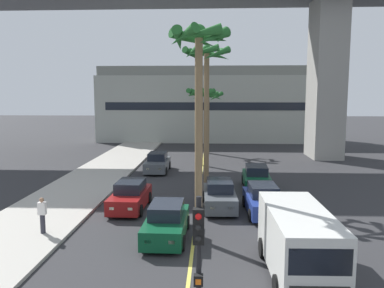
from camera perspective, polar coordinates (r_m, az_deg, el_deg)
sidewalk_left at (r=20.12m, az=-23.59°, el=-11.43°), size 4.80×80.00×0.15m
lane_stripe_center at (r=25.80m, az=1.10°, el=-6.86°), size 0.14×56.00×0.01m
pier_building_backdrop at (r=53.44m, az=2.04°, el=5.76°), size 28.34×8.04×9.79m
car_queue_front at (r=21.29m, az=10.30°, el=-8.07°), size 1.96×4.16×1.56m
car_queue_second at (r=17.58m, az=-3.75°, el=-11.32°), size 1.88×4.12×1.56m
car_queue_third at (r=22.03m, az=-8.98°, el=-7.52°), size 1.90×4.14×1.56m
car_queue_fourth at (r=26.60m, az=9.35°, el=-4.93°), size 1.95×4.16×1.56m
car_queue_fifth at (r=21.95m, az=4.04°, el=-7.50°), size 1.94×4.15×1.56m
car_queue_sixth at (r=32.01m, az=-5.04°, el=-2.77°), size 1.85×4.11×1.56m
delivery_van at (r=14.44m, az=15.16°, el=-13.43°), size 2.24×5.29×2.36m
traffic_light_median_near at (r=8.75m, az=0.96°, el=-17.22°), size 0.24×0.37×4.20m
palm_tree_near_median at (r=25.12m, az=2.16°, el=10.47°), size 3.15×3.18×9.37m
palm_tree_mid_median at (r=34.24m, az=1.29°, el=6.04°), size 2.71×2.75×6.89m
palm_tree_far_median at (r=41.44m, az=2.22°, el=5.92°), size 3.47×3.47×6.65m
palm_tree_farthest_median at (r=16.36m, az=1.00°, el=11.60°), size 2.67×2.67×9.13m
pedestrian_mid_block at (r=18.91m, az=-20.95°, el=-9.57°), size 0.34×0.22×1.62m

